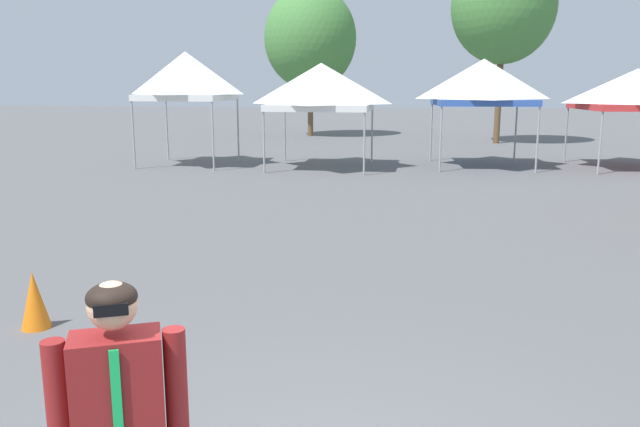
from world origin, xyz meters
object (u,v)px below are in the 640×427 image
(canopy_tent_behind_left, at_px, (186,76))
(canopy_tent_behind_center, at_px, (483,82))
(tree_behind_tents_center, at_px, (504,6))
(traffic_cone_lot_center, at_px, (34,300))
(canopy_tent_center, at_px, (321,87))
(tree_behind_tents_left, at_px, (310,39))
(canopy_tent_right_of_center, at_px, (636,89))

(canopy_tent_behind_left, xyz_separation_m, canopy_tent_behind_center, (9.60, 0.81, -0.19))
(tree_behind_tents_center, bearing_deg, traffic_cone_lot_center, -109.32)
(canopy_tent_center, distance_m, tree_behind_tents_left, 13.02)
(canopy_tent_behind_left, relative_size, canopy_tent_behind_center, 1.07)
(canopy_tent_center, bearing_deg, tree_behind_tents_center, 54.34)
(canopy_tent_behind_center, bearing_deg, tree_behind_tents_left, 121.96)
(canopy_tent_right_of_center, bearing_deg, canopy_tent_behind_center, -178.39)
(tree_behind_tents_left, relative_size, traffic_cone_lot_center, 11.51)
(tree_behind_tents_left, bearing_deg, canopy_tent_center, -80.37)
(canopy_tent_behind_center, bearing_deg, canopy_tent_behind_left, -175.16)
(canopy_tent_center, bearing_deg, canopy_tent_behind_left, 177.73)
(canopy_tent_behind_left, xyz_separation_m, tree_behind_tents_center, (11.34, 9.38, 3.08))
(canopy_tent_center, bearing_deg, tree_behind_tents_left, 99.63)
(canopy_tent_right_of_center, xyz_separation_m, tree_behind_tents_center, (-3.00, 8.44, 3.50))
(tree_behind_tents_left, xyz_separation_m, tree_behind_tents_center, (9.00, -3.07, 1.09))
(tree_behind_tents_center, bearing_deg, tree_behind_tents_left, 161.19)
(tree_behind_tents_center, distance_m, traffic_cone_lot_center, 25.71)
(canopy_tent_center, relative_size, canopy_tent_right_of_center, 0.95)
(canopy_tent_center, height_order, tree_behind_tents_center, tree_behind_tents_center)
(traffic_cone_lot_center, bearing_deg, canopy_tent_behind_left, 102.02)
(tree_behind_tents_left, height_order, tree_behind_tents_center, tree_behind_tents_center)
(tree_behind_tents_center, bearing_deg, canopy_tent_center, -125.66)
(canopy_tent_behind_left, bearing_deg, tree_behind_tents_left, 79.38)
(canopy_tent_behind_left, distance_m, canopy_tent_behind_center, 9.63)
(canopy_tent_behind_left, relative_size, canopy_tent_right_of_center, 1.06)
(canopy_tent_behind_center, bearing_deg, canopy_tent_center, -169.05)
(canopy_tent_center, distance_m, canopy_tent_right_of_center, 9.92)
(canopy_tent_behind_left, relative_size, canopy_tent_center, 1.12)
(canopy_tent_behind_left, xyz_separation_m, canopy_tent_right_of_center, (14.34, 0.95, -0.41))
(canopy_tent_behind_left, xyz_separation_m, traffic_cone_lot_center, (3.04, -14.28, -2.59))
(canopy_tent_behind_left, xyz_separation_m, tree_behind_tents_left, (2.33, 12.45, 2.00))
(tree_behind_tents_center, relative_size, traffic_cone_lot_center, 13.10)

